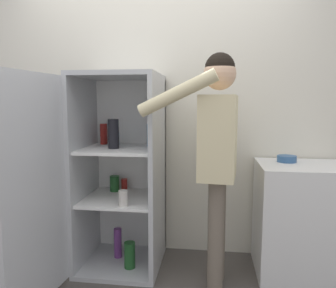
{
  "coord_description": "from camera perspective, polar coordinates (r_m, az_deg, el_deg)",
  "views": [
    {
      "loc": [
        0.49,
        -1.95,
        1.36
      ],
      "look_at": [
        0.15,
        0.6,
        1.03
      ],
      "focal_mm": 35.0,
      "sensor_mm": 36.0,
      "label": 1
    }
  ],
  "objects": [
    {
      "name": "counter",
      "position": [
        2.83,
        22.19,
        -12.18
      ],
      "size": [
        0.68,
        0.58,
        0.88
      ],
      "color": "white",
      "rests_on": "ground_plane"
    },
    {
      "name": "wall_back",
      "position": [
        2.97,
        -1.82,
        5.65
      ],
      "size": [
        7.0,
        0.06,
        2.55
      ],
      "color": "silver",
      "rests_on": "ground_plane"
    },
    {
      "name": "person",
      "position": [
        2.35,
        8.56,
        0.43
      ],
      "size": [
        0.69,
        0.58,
        1.7
      ],
      "color": "#726656",
      "rests_on": "ground_plane"
    },
    {
      "name": "refrigerator",
      "position": [
        2.66,
        -10.54,
        -5.29
      ],
      "size": [
        0.77,
        1.3,
        1.58
      ],
      "color": "#B7BABC",
      "rests_on": "ground_plane"
    },
    {
      "name": "bowl",
      "position": [
        2.79,
        19.97,
        -2.44
      ],
      "size": [
        0.15,
        0.15,
        0.05
      ],
      "color": "#335B8E",
      "rests_on": "counter"
    }
  ]
}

